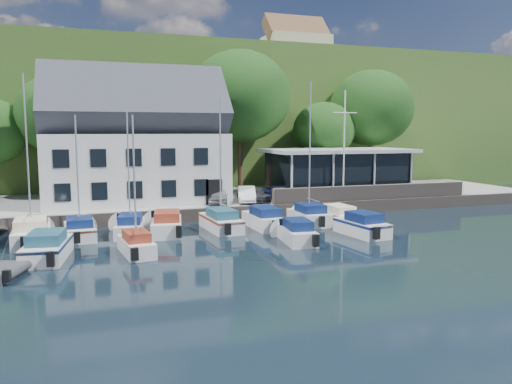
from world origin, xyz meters
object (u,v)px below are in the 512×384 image
(club_pavilion, at_px, (337,171))
(boat_r1_3, at_px, (167,222))
(boat_r1_2, at_px, (129,170))
(harbor_building, at_px, (136,148))
(car_white, at_px, (247,194))
(boat_r1_5, at_px, (264,217))
(boat_r2_1, at_px, (134,180))
(car_dgrey, at_px, (253,194))
(car_blue, at_px, (282,193))
(car_silver, at_px, (219,196))
(boat_r1_0, at_px, (28,164))
(boat_r2_0, at_px, (47,245))
(boat_r1_1, at_px, (77,173))
(boat_r2_3, at_px, (296,230))
(dinghy_1, at_px, (1,271))
(boat_r2_4, at_px, (362,223))
(boat_r1_7, at_px, (338,214))
(flagpole, at_px, (344,146))
(boat_r1_4, at_px, (220,163))
(boat_r1_6, at_px, (310,161))

(club_pavilion, relative_size, boat_r1_3, 2.15)
(boat_r1_2, bearing_deg, harbor_building, 91.63)
(car_white, bearing_deg, boat_r1_2, -135.98)
(boat_r1_5, xyz_separation_m, boat_r2_1, (-9.17, -4.92, 3.35))
(car_dgrey, relative_size, car_blue, 1.10)
(car_silver, height_order, boat_r1_2, boat_r1_2)
(car_silver, distance_m, car_dgrey, 3.12)
(club_pavilion, distance_m, boat_r1_0, 26.67)
(car_silver, distance_m, car_white, 2.37)
(boat_r1_0, height_order, boat_r2_0, boat_r1_0)
(boat_r1_1, bearing_deg, boat_r2_0, -110.78)
(boat_r1_1, height_order, boat_r2_3, boat_r1_1)
(club_pavilion, distance_m, dinghy_1, 30.48)
(car_blue, bearing_deg, boat_r2_4, -99.54)
(car_dgrey, relative_size, boat_r1_7, 0.63)
(harbor_building, height_order, boat_r1_0, harbor_building)
(boat_r1_3, distance_m, dinghy_1, 11.54)
(flagpole, bearing_deg, boat_r1_2, -166.65)
(boat_r2_0, relative_size, boat_r2_4, 1.11)
(car_silver, height_order, car_blue, car_silver)
(boat_r1_0, height_order, boat_r1_2, boat_r1_0)
(harbor_building, distance_m, boat_r1_3, 10.29)
(boat_r1_5, bearing_deg, boat_r1_3, 178.00)
(car_dgrey, bearing_deg, harbor_building, 152.02)
(club_pavilion, height_order, flagpole, flagpole)
(car_white, bearing_deg, boat_r2_4, -50.57)
(club_pavilion, bearing_deg, flagpole, -110.33)
(boat_r1_3, height_order, boat_r2_3, boat_r1_3)
(boat_r2_0, distance_m, boat_r2_1, 5.66)
(boat_r1_0, relative_size, boat_r1_7, 1.54)
(car_blue, relative_size, boat_r1_4, 0.38)
(flagpole, bearing_deg, club_pavilion, 69.67)
(car_white, bearing_deg, boat_r2_1, -116.97)
(boat_r1_4, distance_m, boat_r1_5, 4.95)
(boat_r1_5, distance_m, boat_r2_3, 4.88)
(boat_r2_4, bearing_deg, club_pavilion, 62.29)
(car_blue, xyz_separation_m, boat_r2_4, (1.51, -10.23, -0.83))
(boat_r1_3, bearing_deg, boat_r1_2, 176.70)
(boat_r1_5, relative_size, boat_r1_7, 1.02)
(club_pavilion, xyz_separation_m, boat_r1_5, (-10.18, -8.65, -2.30))
(harbor_building, relative_size, boat_r2_0, 2.25)
(boat_r1_1, xyz_separation_m, boat_r2_0, (-1.55, -4.87, -3.39))
(club_pavilion, relative_size, dinghy_1, 4.37)
(flagpole, relative_size, boat_r1_3, 1.48)
(boat_r1_6, bearing_deg, car_silver, 134.63)
(flagpole, relative_size, boat_r2_4, 1.57)
(car_silver, height_order, boat_r1_1, boat_r1_1)
(car_silver, xyz_separation_m, boat_r1_3, (-4.97, -5.54, -0.84))
(car_white, height_order, boat_r2_1, boat_r2_1)
(flagpole, distance_m, boat_r2_4, 10.92)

